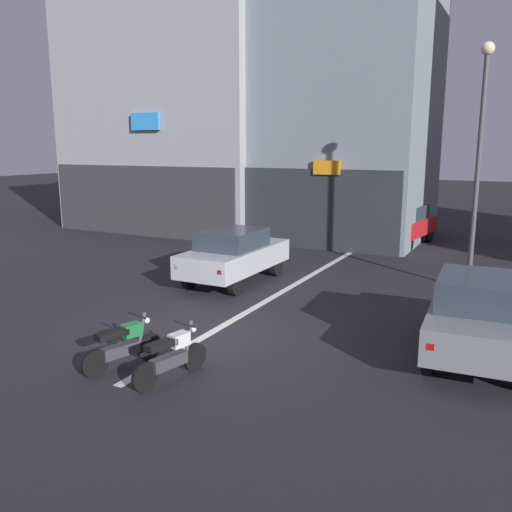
{
  "coord_description": "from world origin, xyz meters",
  "views": [
    {
      "loc": [
        6.05,
        -9.5,
        4.07
      ],
      "look_at": [
        0.13,
        2.0,
        1.4
      ],
      "focal_mm": 37.41,
      "sensor_mm": 36.0,
      "label": 1
    }
  ],
  "objects_px": {
    "car_silver_crossing_near": "(234,254)",
    "motorcycle_green_row_leftmost": "(123,345)",
    "car_red_down_street": "(402,223)",
    "car_grey_parked_kerbside": "(479,313)",
    "motorcycle_white_row_left_mid": "(171,356)",
    "street_lamp": "(480,144)"
  },
  "relations": [
    {
      "from": "car_silver_crossing_near",
      "to": "motorcycle_white_row_left_mid",
      "type": "height_order",
      "value": "car_silver_crossing_near"
    },
    {
      "from": "car_red_down_street",
      "to": "car_grey_parked_kerbside",
      "type": "bearing_deg",
      "value": -71.2
    },
    {
      "from": "car_silver_crossing_near",
      "to": "car_grey_parked_kerbside",
      "type": "xyz_separation_m",
      "value": [
        7.14,
        -2.94,
        0.0
      ]
    },
    {
      "from": "car_red_down_street",
      "to": "street_lamp",
      "type": "height_order",
      "value": "street_lamp"
    },
    {
      "from": "car_silver_crossing_near",
      "to": "car_red_down_street",
      "type": "bearing_deg",
      "value": 70.58
    },
    {
      "from": "motorcycle_white_row_left_mid",
      "to": "motorcycle_green_row_leftmost",
      "type": "bearing_deg",
      "value": 179.08
    },
    {
      "from": "street_lamp",
      "to": "motorcycle_white_row_left_mid",
      "type": "relative_size",
      "value": 4.13
    },
    {
      "from": "motorcycle_green_row_leftmost",
      "to": "motorcycle_white_row_left_mid",
      "type": "xyz_separation_m",
      "value": [
        1.1,
        -0.02,
        0.0
      ]
    },
    {
      "from": "car_silver_crossing_near",
      "to": "motorcycle_green_row_leftmost",
      "type": "height_order",
      "value": "car_silver_crossing_near"
    },
    {
      "from": "car_grey_parked_kerbside",
      "to": "motorcycle_green_row_leftmost",
      "type": "height_order",
      "value": "car_grey_parked_kerbside"
    },
    {
      "from": "car_silver_crossing_near",
      "to": "car_grey_parked_kerbside",
      "type": "distance_m",
      "value": 7.72
    },
    {
      "from": "car_silver_crossing_near",
      "to": "motorcycle_green_row_leftmost",
      "type": "xyz_separation_m",
      "value": [
        1.34,
        -6.55,
        -0.43
      ]
    },
    {
      "from": "car_grey_parked_kerbside",
      "to": "car_red_down_street",
      "type": "relative_size",
      "value": 0.98
    },
    {
      "from": "car_red_down_street",
      "to": "street_lamp",
      "type": "bearing_deg",
      "value": -62.89
    },
    {
      "from": "car_silver_crossing_near",
      "to": "motorcycle_green_row_leftmost",
      "type": "bearing_deg",
      "value": -78.43
    },
    {
      "from": "car_red_down_street",
      "to": "motorcycle_green_row_leftmost",
      "type": "height_order",
      "value": "car_red_down_street"
    },
    {
      "from": "car_silver_crossing_near",
      "to": "street_lamp",
      "type": "distance_m",
      "value": 7.59
    },
    {
      "from": "car_red_down_street",
      "to": "car_silver_crossing_near",
      "type": "bearing_deg",
      "value": -109.42
    },
    {
      "from": "car_silver_crossing_near",
      "to": "car_red_down_street",
      "type": "height_order",
      "value": "same"
    },
    {
      "from": "car_red_down_street",
      "to": "motorcycle_white_row_left_mid",
      "type": "bearing_deg",
      "value": -92.52
    },
    {
      "from": "car_grey_parked_kerbside",
      "to": "street_lamp",
      "type": "relative_size",
      "value": 0.62
    },
    {
      "from": "street_lamp",
      "to": "motorcycle_white_row_left_mid",
      "type": "bearing_deg",
      "value": -114.11
    }
  ]
}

